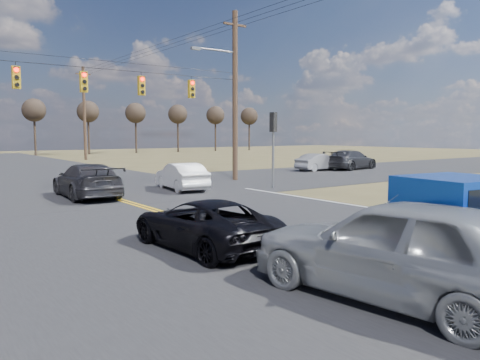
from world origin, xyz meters
TOP-DOWN VIEW (x-y plane):
  - ground at (0.00, 0.00)m, footprint 160.00×160.00m
  - road_main at (0.00, 10.00)m, footprint 14.00×120.00m
  - road_cross at (0.00, 18.00)m, footprint 120.00×12.00m
  - signal_gantry at (0.50, 17.79)m, footprint 19.60×4.83m
  - utility_poles at (0.00, 17.00)m, footprint 19.60×58.32m
  - treeline at (0.00, 26.96)m, footprint 87.00×117.80m
  - silver_suv at (-0.80, -0.43)m, footprint 2.80×5.48m
  - black_suv at (-1.50, 4.63)m, footprint 2.20×4.42m
  - white_car_queue at (3.93, 15.50)m, footprint 2.04×4.29m
  - dgrey_car_queue at (-0.80, 15.50)m, footprint 2.39×5.28m
  - cross_car_east_near at (18.47, 20.27)m, footprint 1.59×4.04m
  - cross_car_east_far at (21.45, 19.66)m, footprint 3.03×5.58m

SIDE VIEW (x-z plane):
  - ground at x=0.00m, z-range 0.00..0.00m
  - road_main at x=0.00m, z-range -0.01..0.01m
  - road_cross at x=0.00m, z-range -0.01..0.01m
  - black_suv at x=-1.50m, z-range 0.00..1.20m
  - cross_car_east_near at x=18.47m, z-range 0.00..1.31m
  - white_car_queue at x=3.93m, z-range 0.00..1.36m
  - dgrey_car_queue at x=-0.80m, z-range 0.00..1.50m
  - cross_car_east_far at x=21.45m, z-range 0.00..1.53m
  - silver_suv at x=-0.80m, z-range 0.00..1.79m
  - signal_gantry at x=0.50m, z-range 0.06..10.06m
  - utility_poles at x=0.00m, z-range 0.23..10.23m
  - treeline at x=0.00m, z-range 2.00..9.40m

